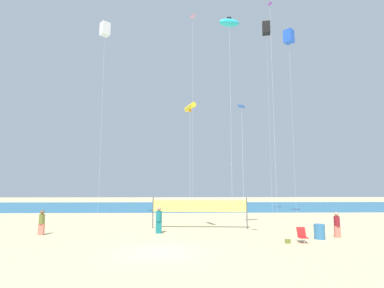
% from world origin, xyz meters
% --- Properties ---
extents(ground_plane, '(120.00, 120.00, 0.00)m').
position_xyz_m(ground_plane, '(0.00, 0.00, 0.00)').
color(ground_plane, '#D1BC89').
extents(ocean_band, '(120.00, 20.00, 0.01)m').
position_xyz_m(ocean_band, '(0.00, 30.77, 0.00)').
color(ocean_band, '#1E6B99').
rests_on(ocean_band, ground).
extents(beachgoer_teal_shirt, '(0.43, 0.43, 1.87)m').
position_xyz_m(beachgoer_teal_shirt, '(-0.48, 6.03, 1.00)').
color(beachgoer_teal_shirt, '#19727A').
rests_on(beachgoer_teal_shirt, ground).
extents(beachgoer_maroon_shirt, '(0.38, 0.38, 1.64)m').
position_xyz_m(beachgoer_maroon_shirt, '(11.38, 4.10, 0.88)').
color(beachgoer_maroon_shirt, '#EA7260').
rests_on(beachgoer_maroon_shirt, ground).
extents(beachgoer_olive_shirt, '(0.38, 0.38, 1.68)m').
position_xyz_m(beachgoer_olive_shirt, '(-8.48, 5.47, 0.90)').
color(beachgoer_olive_shirt, '#EA7260').
rests_on(beachgoer_olive_shirt, ground).
extents(folding_beach_chair, '(0.52, 0.65, 0.89)m').
position_xyz_m(folding_beach_chair, '(8.43, 2.46, 0.47)').
color(folding_beach_chair, red).
rests_on(folding_beach_chair, ground).
extents(trash_barrel, '(0.67, 0.67, 0.93)m').
position_xyz_m(trash_barrel, '(9.97, 3.59, 0.46)').
color(trash_barrel, teal).
rests_on(trash_barrel, ground).
extents(volleyball_net, '(7.46, 0.59, 2.40)m').
position_xyz_m(volleyball_net, '(2.52, 8.20, 1.63)').
color(volleyball_net, '#4C4C51').
rests_on(volleyball_net, ground).
extents(beach_handbag, '(0.30, 0.15, 0.24)m').
position_xyz_m(beach_handbag, '(7.47, 2.24, 0.12)').
color(beach_handbag, olive).
rests_on(beach_handbag, ground).
extents(kite_black_box, '(1.05, 1.05, 22.35)m').
position_xyz_m(kite_black_box, '(10.88, 17.41, 21.61)').
color(kite_black_box, silver).
rests_on(kite_black_box, ground).
extents(kite_yellow_tube, '(0.86, 1.65, 9.32)m').
position_xyz_m(kite_yellow_tube, '(1.73, 5.86, 9.10)').
color(kite_yellow_tube, silver).
rests_on(kite_yellow_tube, ground).
extents(kite_blue_box, '(1.23, 1.23, 19.75)m').
position_xyz_m(kite_blue_box, '(12.40, 14.32, 19.03)').
color(kite_blue_box, silver).
rests_on(kite_blue_box, ground).
extents(kite_white_box, '(1.13, 1.13, 19.52)m').
position_xyz_m(kite_white_box, '(-6.72, 12.82, 18.84)').
color(kite_white_box, silver).
rests_on(kite_white_box, ground).
extents(kite_pink_diamond, '(0.65, 0.64, 20.80)m').
position_xyz_m(kite_pink_diamond, '(2.07, 13.17, 19.77)').
color(kite_pink_diamond, silver).
rests_on(kite_pink_diamond, ground).
extents(kite_cyan_inflatable, '(1.81, 1.12, 15.80)m').
position_xyz_m(kite_cyan_inflatable, '(4.63, 4.98, 15.32)').
color(kite_cyan_inflatable, silver).
rests_on(kite_cyan_inflatable, ground).
extents(kite_blue_diamond, '(0.59, 0.59, 8.57)m').
position_xyz_m(kite_blue_diamond, '(4.99, 2.67, 8.22)').
color(kite_blue_diamond, silver).
rests_on(kite_blue_diamond, ground).
extents(kite_violet_diamond, '(0.47, 0.47, 17.80)m').
position_xyz_m(kite_violet_diamond, '(8.04, 6.17, 16.02)').
color(kite_violet_diamond, silver).
rests_on(kite_violet_diamond, ground).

